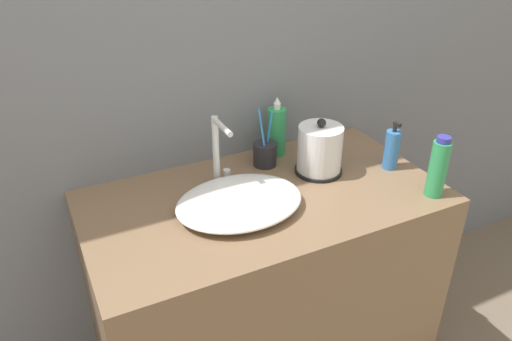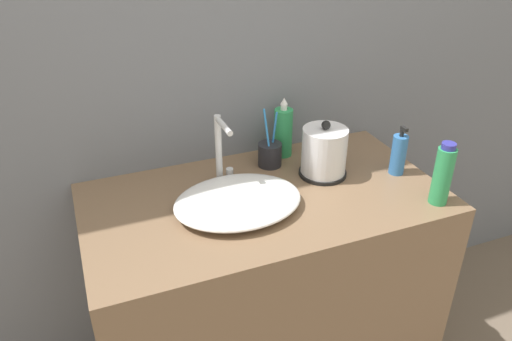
{
  "view_description": "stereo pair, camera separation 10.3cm",
  "coord_description": "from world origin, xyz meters",
  "views": [
    {
      "loc": [
        -0.61,
        -0.88,
        1.65
      ],
      "look_at": [
        -0.03,
        0.31,
        0.9
      ],
      "focal_mm": 35.0,
      "sensor_mm": 36.0,
      "label": 1
    },
    {
      "loc": [
        -0.52,
        -0.92,
        1.65
      ],
      "look_at": [
        -0.03,
        0.31,
        0.9
      ],
      "focal_mm": 35.0,
      "sensor_mm": 36.0,
      "label": 2
    }
  ],
  "objects": [
    {
      "name": "sink_basin",
      "position": [
        -0.1,
        0.27,
        0.83
      ],
      "size": [
        0.39,
        0.31,
        0.06
      ],
      "color": "white",
      "rests_on": "vanity_counter"
    },
    {
      "name": "lotion_bottle",
      "position": [
        0.47,
        0.28,
        0.88
      ],
      "size": [
        0.05,
        0.05,
        0.17
      ],
      "color": "#3370B7",
      "rests_on": "vanity_counter"
    },
    {
      "name": "toothbrush_cup",
      "position": [
        0.09,
        0.49,
        0.85
      ],
      "size": [
        0.08,
        0.08,
        0.21
      ],
      "color": "#232328",
      "rests_on": "vanity_counter"
    },
    {
      "name": "vanity_counter",
      "position": [
        0.0,
        0.31,
        0.4
      ],
      "size": [
        1.13,
        0.61,
        0.8
      ],
      "color": "brown",
      "rests_on": "ground_plane"
    },
    {
      "name": "shampoo_bottle",
      "position": [
        0.17,
        0.55,
        0.9
      ],
      "size": [
        0.07,
        0.07,
        0.22
      ],
      "color": "#2D9956",
      "rests_on": "vanity_counter"
    },
    {
      "name": "electric_kettle",
      "position": [
        0.24,
        0.36,
        0.88
      ],
      "size": [
        0.16,
        0.16,
        0.2
      ],
      "color": "black",
      "rests_on": "vanity_counter"
    },
    {
      "name": "faucet",
      "position": [
        -0.1,
        0.44,
        0.93
      ],
      "size": [
        0.06,
        0.13,
        0.24
      ],
      "color": "silver",
      "rests_on": "vanity_counter"
    },
    {
      "name": "mouthwash_bottle",
      "position": [
        0.48,
        0.08,
        0.9
      ],
      "size": [
        0.06,
        0.06,
        0.2
      ],
      "color": "#2D9956",
      "rests_on": "vanity_counter"
    },
    {
      "name": "wall_back",
      "position": [
        0.0,
        0.63,
        1.3
      ],
      "size": [
        6.0,
        0.04,
        2.6
      ],
      "color": "slate",
      "rests_on": "ground_plane"
    }
  ]
}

